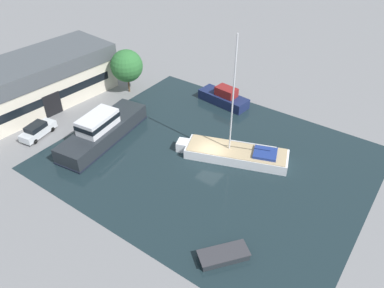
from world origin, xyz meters
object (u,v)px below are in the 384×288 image
at_px(quay_tree_near_building, 127,66).
at_px(parked_car, 38,130).
at_px(warehouse_building, 32,83).
at_px(small_dinghy, 223,255).
at_px(sailboat_moored, 235,153).
at_px(cabin_boat, 224,97).
at_px(motor_cruiser, 102,130).

distance_m(quay_tree_near_building, parked_car, 14.89).
xyz_separation_m(warehouse_building, small_dinghy, (-6.75, -33.71, -2.87)).
distance_m(parked_car, sailboat_moored, 23.46).
relative_size(sailboat_moored, cabin_boat, 1.94).
bearing_deg(sailboat_moored, motor_cruiser, 92.46).
height_order(motor_cruiser, cabin_boat, motor_cruiser).
xyz_separation_m(parked_car, cabin_boat, (19.47, -13.96, 0.07)).
height_order(quay_tree_near_building, motor_cruiser, quay_tree_near_building).
distance_m(parked_car, cabin_boat, 23.96).
relative_size(sailboat_moored, small_dinghy, 3.23).
bearing_deg(motor_cruiser, small_dinghy, 155.83).
relative_size(quay_tree_near_building, sailboat_moored, 0.44).
distance_m(sailboat_moored, motor_cruiser, 15.59).
relative_size(parked_car, motor_cruiser, 0.36).
bearing_deg(warehouse_building, small_dinghy, -96.18).
xyz_separation_m(sailboat_moored, small_dinghy, (-12.04, -5.91, -0.33)).
bearing_deg(parked_car, cabin_boat, 44.74).
xyz_separation_m(warehouse_building, quay_tree_near_building, (9.92, -7.64, 0.75)).
relative_size(quay_tree_near_building, small_dinghy, 1.43).
height_order(sailboat_moored, small_dinghy, sailboat_moored).
height_order(warehouse_building, parked_car, warehouse_building).
bearing_deg(warehouse_building, motor_cruiser, -87.58).
xyz_separation_m(motor_cruiser, cabin_boat, (15.52, -7.10, -0.41)).
xyz_separation_m(quay_tree_near_building, sailboat_moored, (-4.63, -20.16, -3.29)).
distance_m(motor_cruiser, cabin_boat, 17.07).
bearing_deg(warehouse_building, parked_car, -120.01).
distance_m(quay_tree_near_building, motor_cruiser, 12.32).
height_order(quay_tree_near_building, sailboat_moored, sailboat_moored).
bearing_deg(cabin_boat, warehouse_building, 132.30).
distance_m(parked_car, motor_cruiser, 7.94).
bearing_deg(quay_tree_near_building, cabin_boat, -68.91).
xyz_separation_m(small_dinghy, cabin_boat, (21.63, 13.22, 0.55)).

